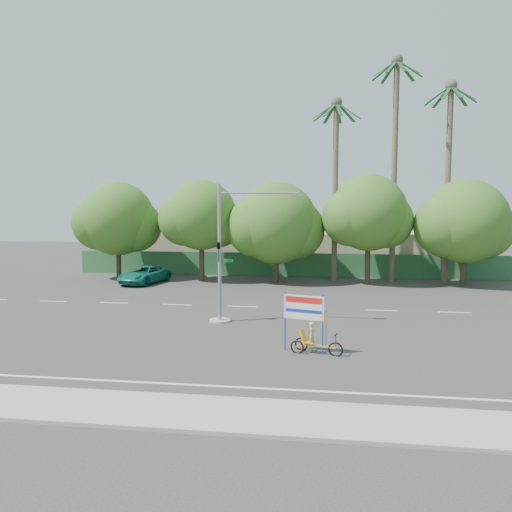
# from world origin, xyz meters

# --- Properties ---
(ground) EXTENTS (120.00, 120.00, 0.00)m
(ground) POSITION_xyz_m (0.00, 0.00, 0.00)
(ground) COLOR #33302D
(ground) RESTS_ON ground
(sidewalk_near) EXTENTS (50.00, 2.40, 0.12)m
(sidewalk_near) POSITION_xyz_m (0.00, -7.50, 0.06)
(sidewalk_near) COLOR gray
(sidewalk_near) RESTS_ON ground
(fence) EXTENTS (38.00, 0.08, 2.00)m
(fence) POSITION_xyz_m (0.00, 21.50, 1.00)
(fence) COLOR #336B3D
(fence) RESTS_ON ground
(building_left) EXTENTS (12.00, 8.00, 4.00)m
(building_left) POSITION_xyz_m (-10.00, 26.00, 2.00)
(building_left) COLOR #C2B69A
(building_left) RESTS_ON ground
(building_right) EXTENTS (14.00, 8.00, 3.60)m
(building_right) POSITION_xyz_m (8.00, 26.00, 1.80)
(building_right) COLOR #C2B69A
(building_right) RESTS_ON ground
(tree_far_left) EXTENTS (7.14, 6.00, 7.96)m
(tree_far_left) POSITION_xyz_m (-14.05, 18.00, 4.76)
(tree_far_left) COLOR #473828
(tree_far_left) RESTS_ON ground
(tree_left) EXTENTS (6.66, 5.60, 8.07)m
(tree_left) POSITION_xyz_m (-7.05, 18.00, 5.06)
(tree_left) COLOR #473828
(tree_left) RESTS_ON ground
(tree_center) EXTENTS (7.62, 6.40, 7.85)m
(tree_center) POSITION_xyz_m (-1.05, 18.00, 4.47)
(tree_center) COLOR #473828
(tree_center) RESTS_ON ground
(tree_right) EXTENTS (6.90, 5.80, 8.36)m
(tree_right) POSITION_xyz_m (5.95, 18.00, 5.24)
(tree_right) COLOR #473828
(tree_right) RESTS_ON ground
(tree_far_right) EXTENTS (7.38, 6.20, 7.94)m
(tree_far_right) POSITION_xyz_m (12.95, 18.00, 4.64)
(tree_far_right) COLOR #473828
(tree_far_right) RESTS_ON ground
(palm_tall) EXTENTS (3.73, 3.79, 17.45)m
(palm_tall) POSITION_xyz_m (8.00, 19.50, 10.46)
(palm_tall) COLOR #70604C
(palm_tall) RESTS_ON ground
(palm_mid) EXTENTS (3.73, 3.79, 15.45)m
(palm_mid) POSITION_xyz_m (12.00, 19.50, 9.40)
(palm_mid) COLOR #70604C
(palm_mid) RESTS_ON ground
(palm_short) EXTENTS (3.73, 3.79, 14.45)m
(palm_short) POSITION_xyz_m (3.50, 19.50, 8.86)
(palm_short) COLOR #70604C
(palm_short) RESTS_ON ground
(traffic_signal) EXTENTS (4.72, 1.10, 7.00)m
(traffic_signal) POSITION_xyz_m (-2.20, 3.98, 2.92)
(traffic_signal) COLOR gray
(traffic_signal) RESTS_ON ground
(trike_billboard) EXTENTS (2.40, 0.99, 2.44)m
(trike_billboard) POSITION_xyz_m (2.22, -0.96, 0.98)
(trike_billboard) COLOR black
(trike_billboard) RESTS_ON ground
(pickup_truck) EXTENTS (3.28, 5.28, 1.36)m
(pickup_truck) POSITION_xyz_m (-11.05, 15.95, 0.68)
(pickup_truck) COLOR #107463
(pickup_truck) RESTS_ON ground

